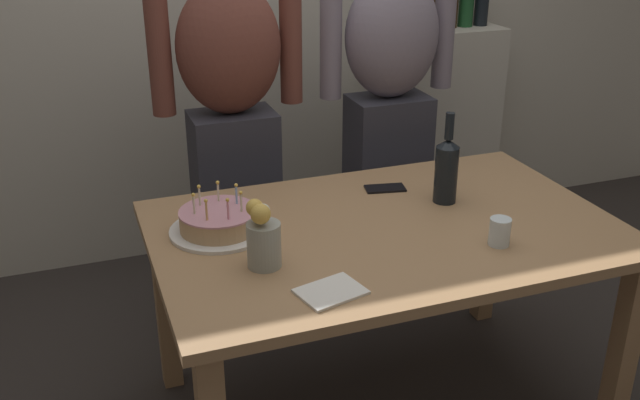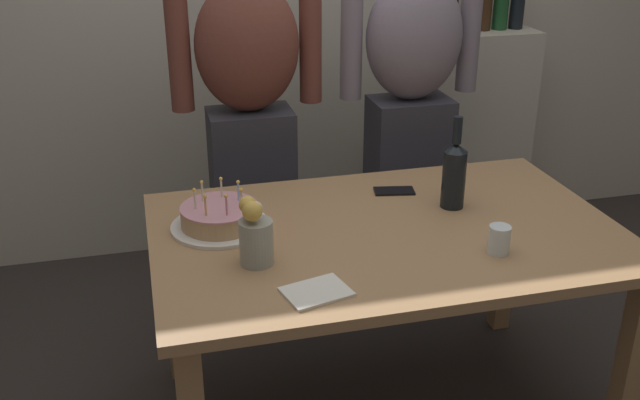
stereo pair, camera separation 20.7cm
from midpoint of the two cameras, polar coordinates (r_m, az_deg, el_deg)
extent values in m
cube|color=#A37A51|center=(2.37, 2.68, -2.48)|extent=(1.50, 0.96, 0.03)
cube|color=#A37A51|center=(2.58, 20.56, -11.21)|extent=(0.07, 0.07, 0.70)
cube|color=#A37A51|center=(2.76, -14.15, -7.89)|extent=(0.07, 0.07, 0.70)
cube|color=#A37A51|center=(3.14, 11.19, -3.48)|extent=(0.07, 0.07, 0.70)
cylinder|color=white|center=(2.35, -10.39, -2.41)|extent=(0.32, 0.32, 0.01)
cylinder|color=tan|center=(2.34, -10.45, -1.64)|extent=(0.25, 0.25, 0.06)
cylinder|color=#D18E9E|center=(2.33, -10.51, -0.93)|extent=(0.25, 0.25, 0.01)
cylinder|color=beige|center=(2.36, -11.91, 0.19)|extent=(0.01, 0.01, 0.06)
sphere|color=#F9C64C|center=(2.35, -11.99, 0.99)|extent=(0.01, 0.01, 0.01)
cylinder|color=beige|center=(2.30, -12.40, -0.46)|extent=(0.01, 0.01, 0.06)
sphere|color=#F9C64C|center=(2.29, -12.48, 0.36)|extent=(0.01, 0.01, 0.01)
cylinder|color=#EAB266|center=(2.25, -11.50, -0.94)|extent=(0.01, 0.01, 0.06)
sphere|color=#F9C64C|center=(2.24, -11.57, -0.11)|extent=(0.01, 0.01, 0.01)
cylinder|color=pink|center=(2.25, -9.85, -0.87)|extent=(0.01, 0.01, 0.06)
sphere|color=#F9C64C|center=(2.23, -9.92, -0.04)|extent=(0.01, 0.01, 0.01)
cylinder|color=beige|center=(2.29, -8.78, -0.30)|extent=(0.01, 0.01, 0.06)
sphere|color=#F9C64C|center=(2.28, -8.83, 0.52)|extent=(0.01, 0.01, 0.01)
cylinder|color=#93B7DB|center=(2.35, -9.08, 0.31)|extent=(0.01, 0.01, 0.06)
sphere|color=#F9C64C|center=(2.34, -9.14, 1.12)|extent=(0.01, 0.01, 0.01)
cylinder|color=beige|center=(2.38, -10.46, 0.52)|extent=(0.01, 0.01, 0.06)
sphere|color=#F9C64C|center=(2.37, -10.52, 1.32)|extent=(0.01, 0.01, 0.01)
cylinder|color=silver|center=(2.27, 11.40, -2.51)|extent=(0.07, 0.07, 0.09)
cylinder|color=black|center=(2.52, 7.55, 1.95)|extent=(0.08, 0.08, 0.20)
cone|color=black|center=(2.48, 7.69, 4.40)|extent=(0.08, 0.08, 0.03)
cylinder|color=black|center=(2.46, 7.77, 5.73)|extent=(0.03, 0.03, 0.09)
cube|color=black|center=(2.64, 2.90, 0.88)|extent=(0.16, 0.10, 0.01)
cube|color=white|center=(1.99, -2.14, -7.26)|extent=(0.20, 0.17, 0.01)
cylinder|color=#999E93|center=(2.11, -7.23, -3.58)|extent=(0.10, 0.10, 0.14)
sphere|color=gold|center=(2.05, -7.57, -1.16)|extent=(0.06, 0.06, 0.06)
sphere|color=gold|center=(2.08, -8.00, -0.65)|extent=(0.05, 0.05, 0.05)
sphere|color=silver|center=(2.06, -7.37, -0.91)|extent=(0.04, 0.04, 0.04)
cube|color=#33333D|center=(3.11, -8.40, -1.40)|extent=(0.34, 0.23, 0.92)
ellipsoid|color=brown|center=(2.88, -9.26, 11.68)|extent=(0.41, 0.27, 0.52)
cylinder|color=brown|center=(2.97, -4.34, 11.78)|extent=(0.09, 0.09, 0.44)
cylinder|color=brown|center=(2.88, -14.51, 10.71)|extent=(0.09, 0.09, 0.44)
cube|color=#33333D|center=(3.30, 3.40, 0.35)|extent=(0.34, 0.23, 0.92)
ellipsoid|color=slate|center=(3.08, 3.73, 12.72)|extent=(0.41, 0.27, 0.52)
cylinder|color=slate|center=(3.22, 7.84, 12.58)|extent=(0.09, 0.09, 0.44)
cylinder|color=slate|center=(3.02, -1.15, 12.04)|extent=(0.09, 0.09, 0.44)
cube|color=beige|center=(3.91, 7.48, 5.35)|extent=(0.63, 0.30, 1.09)
cylinder|color=black|center=(3.66, 4.86, 15.26)|extent=(0.06, 0.06, 0.29)
cylinder|color=black|center=(3.70, 6.13, 14.78)|extent=(0.07, 0.07, 0.22)
cylinder|color=#382314|center=(3.74, 7.39, 14.73)|extent=(0.06, 0.06, 0.21)
cylinder|color=#382314|center=(3.78, 8.67, 15.24)|extent=(0.07, 0.07, 0.27)
cylinder|color=#194723|center=(3.82, 9.88, 15.22)|extent=(0.08, 0.08, 0.27)
cylinder|color=black|center=(3.87, 11.05, 15.03)|extent=(0.07, 0.07, 0.24)
camera|label=1|loc=(0.10, -92.57, -1.14)|focal=40.82mm
camera|label=2|loc=(0.10, 87.43, 1.14)|focal=40.82mm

